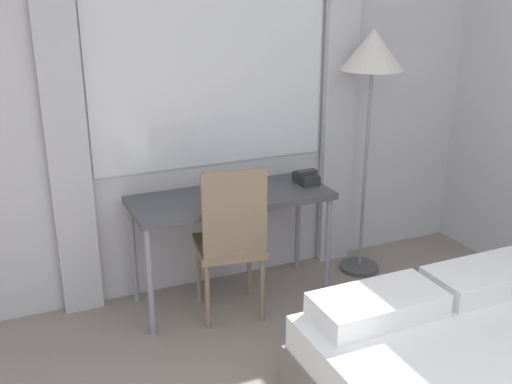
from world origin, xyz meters
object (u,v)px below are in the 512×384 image
object	(u,v)px
standing_lamp	(372,64)
book	(246,192)
telephone	(306,178)
desk	(231,205)
desk_chair	(231,236)

from	to	relation	value
standing_lamp	book	world-z (taller)	standing_lamp
book	telephone	bearing A→B (deg)	5.57
standing_lamp	book	xyz separation A→B (m)	(-0.92, -0.04, -0.74)
standing_lamp	desk	bearing A→B (deg)	-179.17
desk_chair	book	bearing A→B (deg)	56.80
standing_lamp	desk_chair	bearing A→B (deg)	-168.00
telephone	book	world-z (taller)	telephone
desk	telephone	bearing A→B (deg)	1.49
desk_chair	standing_lamp	xyz separation A→B (m)	(1.09, 0.23, 0.94)
telephone	standing_lamp	bearing A→B (deg)	0.05
desk	standing_lamp	size ratio (longest dim) A/B	0.74
desk	telephone	world-z (taller)	telephone
desk_chair	telephone	xyz separation A→B (m)	(0.63, 0.23, 0.22)
desk	desk_chair	bearing A→B (deg)	-111.69
desk_chair	desk	bearing A→B (deg)	77.90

